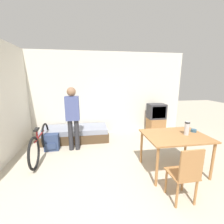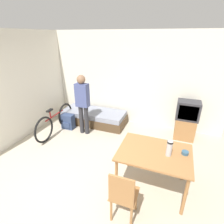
% 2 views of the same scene
% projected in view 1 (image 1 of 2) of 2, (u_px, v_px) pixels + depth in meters
% --- Properties ---
extents(ground_plane, '(20.00, 20.00, 0.00)m').
position_uv_depth(ground_plane, '(123.00, 212.00, 2.12)').
color(ground_plane, '#B2A893').
extents(wall_back, '(5.54, 0.06, 2.70)m').
position_uv_depth(wall_back, '(102.00, 94.00, 4.97)').
color(wall_back, silver).
rests_on(wall_back, ground_plane).
extents(daybed, '(1.98, 0.80, 0.41)m').
position_uv_depth(daybed, '(75.00, 134.00, 4.59)').
color(daybed, '#4C3823').
rests_on(daybed, ground_plane).
extents(tv, '(0.56, 0.49, 1.04)m').
position_uv_depth(tv, '(156.00, 120.00, 5.03)').
color(tv, '#9E6B3D').
rests_on(tv, ground_plane).
extents(dining_table, '(1.20, 0.90, 0.77)m').
position_uv_depth(dining_table, '(175.00, 139.00, 2.96)').
color(dining_table, '#9E6B3D').
rests_on(dining_table, ground_plane).
extents(wooden_chair, '(0.39, 0.39, 0.92)m').
position_uv_depth(wooden_chair, '(186.00, 173.00, 2.18)').
color(wooden_chair, '#9E6B3D').
rests_on(wooden_chair, ground_plane).
extents(bicycle, '(0.11, 1.68, 0.77)m').
position_uv_depth(bicycle, '(40.00, 143.00, 3.57)').
color(bicycle, black).
rests_on(bicycle, ground_plane).
extents(person_standing, '(0.34, 0.22, 1.65)m').
position_uv_depth(person_standing, '(73.00, 115.00, 3.80)').
color(person_standing, '#28282D').
rests_on(person_standing, ground_plane).
extents(thermos_flask, '(0.09, 0.09, 0.27)m').
position_uv_depth(thermos_flask, '(187.00, 128.00, 2.93)').
color(thermos_flask, '#B7B7BC').
rests_on(thermos_flask, dining_table).
extents(mate_bowl, '(0.11, 0.11, 0.05)m').
position_uv_depth(mate_bowl, '(194.00, 131.00, 3.11)').
color(mate_bowl, '#335670').
rests_on(mate_bowl, dining_table).
extents(backpack, '(0.37, 0.24, 0.44)m').
position_uv_depth(backpack, '(52.00, 142.00, 3.93)').
color(backpack, navy).
rests_on(backpack, ground_plane).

